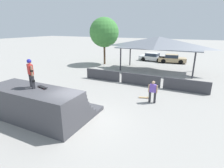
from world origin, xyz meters
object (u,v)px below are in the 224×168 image
(skater_on_deck, at_px, (31,72))
(skateboard_on_deck, at_px, (43,87))
(parked_car_white, at_px, (153,57))
(parked_car_tan, at_px, (172,59))
(tree_beside_pavilion, at_px, (104,32))
(bystander_walking, at_px, (153,91))
(skateboard_on_ground, at_px, (144,97))

(skater_on_deck, xyz_separation_m, skateboard_on_deck, (0.55, 0.21, -0.88))
(parked_car_white, height_order, parked_car_tan, same)
(tree_beside_pavilion, bearing_deg, bystander_walking, -48.22)
(tree_beside_pavilion, xyz_separation_m, parked_car_tan, (8.79, 5.38, -3.90))
(skater_on_deck, xyz_separation_m, bystander_walking, (5.67, 5.23, -1.95))
(bystander_walking, bearing_deg, skateboard_on_deck, 39.43)
(parked_car_white, bearing_deg, skateboard_on_deck, -85.34)
(parked_car_tan, bearing_deg, skater_on_deck, -110.13)
(skater_on_deck, bearing_deg, parked_car_white, 109.66)
(skater_on_deck, distance_m, parked_car_tan, 22.04)
(skateboard_on_ground, height_order, parked_car_white, parked_car_white)
(skateboard_on_deck, relative_size, tree_beside_pavilion, 0.12)
(skater_on_deck, distance_m, skateboard_on_deck, 1.06)
(bystander_walking, height_order, skateboard_on_ground, bystander_walking)
(skateboard_on_ground, xyz_separation_m, parked_car_white, (-3.12, 15.83, 0.54))
(skater_on_deck, relative_size, bystander_walking, 1.00)
(skateboard_on_ground, bearing_deg, skater_on_deck, -150.26)
(bystander_walking, xyz_separation_m, parked_car_white, (-3.85, 16.41, -0.30))
(bystander_walking, distance_m, skateboard_on_ground, 1.26)
(tree_beside_pavilion, relative_size, parked_car_white, 1.49)
(bystander_walking, distance_m, parked_car_white, 16.86)
(skateboard_on_ground, height_order, parked_car_tan, parked_car_tan)
(tree_beside_pavilion, relative_size, parked_car_tan, 1.56)
(skateboard_on_deck, bearing_deg, tree_beside_pavilion, 120.28)
(skater_on_deck, height_order, tree_beside_pavilion, tree_beside_pavilion)
(parked_car_white, xyz_separation_m, parked_car_tan, (3.02, -0.26, -0.00))
(tree_beside_pavilion, bearing_deg, parked_car_tan, 31.50)
(skateboard_on_ground, distance_m, parked_car_white, 16.14)
(bystander_walking, relative_size, parked_car_tan, 0.39)
(skater_on_deck, distance_m, skateboard_on_ground, 8.13)
(skateboard_on_ground, bearing_deg, skateboard_on_deck, -148.00)
(bystander_walking, xyz_separation_m, parked_car_tan, (-0.84, 16.16, -0.30))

